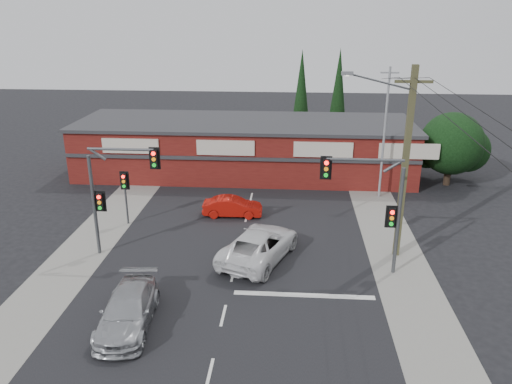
# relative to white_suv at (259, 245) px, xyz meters

# --- Properties ---
(ground) EXTENTS (120.00, 120.00, 0.00)m
(ground) POSITION_rel_white_suv_xyz_m (-1.19, -1.99, -0.81)
(ground) COLOR black
(ground) RESTS_ON ground
(road_strip) EXTENTS (14.00, 70.00, 0.01)m
(road_strip) POSITION_rel_white_suv_xyz_m (-1.19, 3.01, -0.81)
(road_strip) COLOR black
(road_strip) RESTS_ON ground
(verge_left) EXTENTS (3.00, 70.00, 0.02)m
(verge_left) POSITION_rel_white_suv_xyz_m (-9.69, 3.01, -0.80)
(verge_left) COLOR gray
(verge_left) RESTS_ON ground
(verge_right) EXTENTS (3.00, 70.00, 0.02)m
(verge_right) POSITION_rel_white_suv_xyz_m (7.31, 3.01, -0.80)
(verge_right) COLOR gray
(verge_right) RESTS_ON ground
(stop_line) EXTENTS (6.50, 0.35, 0.01)m
(stop_line) POSITION_rel_white_suv_xyz_m (2.31, -3.49, -0.80)
(stop_line) COLOR silver
(stop_line) RESTS_ON ground
(white_suv) EXTENTS (4.58, 6.42, 1.62)m
(white_suv) POSITION_rel_white_suv_xyz_m (0.00, 0.00, 0.00)
(white_suv) COLOR silver
(white_suv) RESTS_ON ground
(silver_suv) EXTENTS (2.40, 5.10, 1.44)m
(silver_suv) POSITION_rel_white_suv_xyz_m (-5.03, -6.34, -0.09)
(silver_suv) COLOR #A6A8AB
(silver_suv) RESTS_ON ground
(red_sedan) EXTENTS (3.79, 1.40, 1.24)m
(red_sedan) POSITION_rel_white_suv_xyz_m (-2.10, 5.77, -0.19)
(red_sedan) COLOR #B6130B
(red_sedan) RESTS_ON ground
(lane_dashes) EXTENTS (0.12, 45.43, 0.01)m
(lane_dashes) POSITION_rel_white_suv_xyz_m (-1.19, 1.93, -0.80)
(lane_dashes) COLOR silver
(lane_dashes) RESTS_ON ground
(shop_building) EXTENTS (27.30, 8.40, 4.22)m
(shop_building) POSITION_rel_white_suv_xyz_m (-2.18, 15.00, 1.32)
(shop_building) COLOR #551311
(shop_building) RESTS_ON ground
(tree_cluster) EXTENTS (5.90, 5.10, 5.50)m
(tree_cluster) POSITION_rel_white_suv_xyz_m (13.50, 13.45, 2.08)
(tree_cluster) COLOR #2D2116
(tree_cluster) RESTS_ON ground
(conifer_near) EXTENTS (1.80, 1.80, 9.25)m
(conifer_near) POSITION_rel_white_suv_xyz_m (2.31, 22.01, 4.67)
(conifer_near) COLOR #2D2116
(conifer_near) RESTS_ON ground
(conifer_far) EXTENTS (1.80, 1.80, 9.25)m
(conifer_far) POSITION_rel_white_suv_xyz_m (5.81, 24.01, 4.67)
(conifer_far) COLOR #2D2116
(conifer_far) RESTS_ON ground
(traffic_mast_left) EXTENTS (3.77, 0.27, 5.97)m
(traffic_mast_left) POSITION_rel_white_suv_xyz_m (-7.62, 0.02, 3.12)
(traffic_mast_left) COLOR #47494C
(traffic_mast_left) RESTS_ON ground
(traffic_mast_right) EXTENTS (3.96, 0.27, 5.97)m
(traffic_mast_right) POSITION_rel_white_suv_xyz_m (5.67, -0.98, 3.13)
(traffic_mast_right) COLOR #47494C
(traffic_mast_right) RESTS_ON ground
(pedestal_signal) EXTENTS (0.55, 0.27, 3.38)m
(pedestal_signal) POSITION_rel_white_suv_xyz_m (-8.39, 4.02, 1.59)
(pedestal_signal) COLOR #47494C
(pedestal_signal) RESTS_ON ground
(utility_pole) EXTENTS (4.38, 0.59, 10.00)m
(utility_pole) POSITION_rel_white_suv_xyz_m (7.17, 1.00, 4.58)
(utility_pole) COLOR #4B482A
(utility_pole) RESTS_ON ground
(steel_pole) EXTENTS (1.20, 0.16, 9.00)m
(steel_pole) POSITION_rel_white_suv_xyz_m (7.81, 10.01, 3.89)
(steel_pole) COLOR gray
(steel_pole) RESTS_ON ground
(power_lines) EXTENTS (2.01, 29.00, 1.22)m
(power_lines) POSITION_rel_white_suv_xyz_m (7.28, -4.46, 8.23)
(power_lines) COLOR black
(power_lines) RESTS_ON ground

